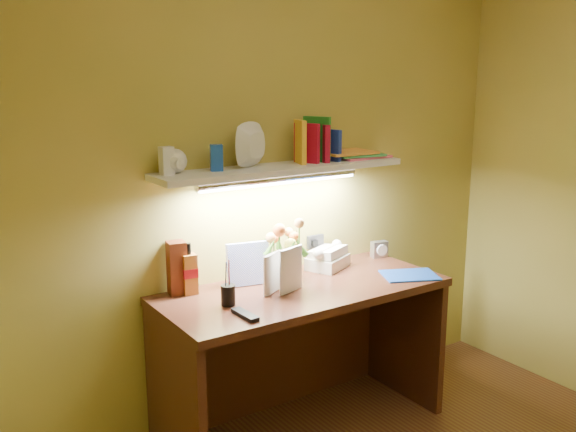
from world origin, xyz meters
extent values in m
cube|color=#35190E|center=(0.00, 1.20, 0.38)|extent=(1.40, 0.60, 0.75)
cube|color=#AFAEB3|center=(0.65, 1.39, 0.79)|extent=(0.10, 0.06, 0.09)
cube|color=#5C2310|center=(-0.54, 1.45, 0.87)|extent=(0.09, 0.09, 0.25)
cylinder|color=black|center=(-0.41, 1.19, 0.83)|extent=(0.07, 0.07, 0.16)
cube|color=black|center=(-0.42, 1.03, 0.76)|extent=(0.05, 0.16, 0.02)
cube|color=blue|center=(0.55, 1.04, 0.75)|extent=(0.33, 0.29, 0.01)
imported|color=beige|center=(-0.23, 1.18, 0.85)|extent=(0.14, 0.08, 0.19)
imported|color=white|center=(-0.16, 1.16, 0.86)|extent=(0.15, 0.06, 0.21)
cube|color=white|center=(0.00, 1.38, 1.30)|extent=(1.30, 0.25, 0.03)
imported|color=white|center=(-0.55, 1.39, 1.36)|extent=(0.14, 0.14, 0.09)
imported|color=white|center=(-0.52, 1.39, 1.36)|extent=(0.12, 0.12, 0.09)
imported|color=white|center=(-0.14, 1.37, 1.34)|extent=(0.28, 0.28, 0.05)
cube|color=white|center=(-0.58, 1.42, 1.38)|extent=(0.06, 0.05, 0.12)
cube|color=blue|center=(-0.35, 1.39, 1.38)|extent=(0.07, 0.06, 0.12)
cube|color=#AA0C2B|center=(0.15, 1.39, 1.41)|extent=(0.08, 0.13, 0.19)
cube|color=yellow|center=(0.11, 1.39, 1.42)|extent=(0.06, 0.13, 0.21)
cube|color=#1B32AC|center=(0.29, 1.38, 1.39)|extent=(0.05, 0.12, 0.16)
cube|color=#1F7D27|center=(0.22, 1.40, 1.43)|extent=(0.08, 0.14, 0.22)
cube|color=#AA0C2B|center=(0.24, 1.38, 1.41)|extent=(0.06, 0.13, 0.19)
cube|color=#FF618F|center=(0.50, 1.40, 1.32)|extent=(0.29, 0.22, 0.01)
cube|color=#45B96C|center=(0.47, 1.39, 1.33)|extent=(0.28, 0.22, 0.01)
cube|color=#FFA63E|center=(0.41, 1.40, 1.35)|extent=(0.29, 0.22, 0.01)
camera|label=1|loc=(-1.68, -1.18, 1.75)|focal=40.00mm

